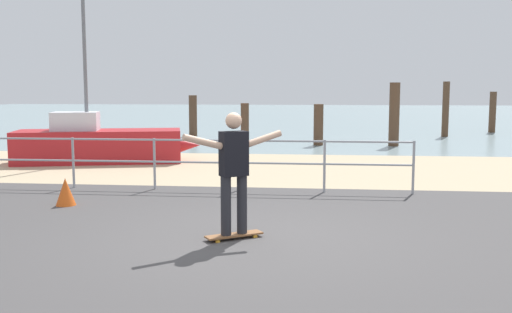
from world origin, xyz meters
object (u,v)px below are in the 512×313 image
Objects in this scene: sailboat at (105,144)px; skateboarder at (234,166)px; traffic_cone at (66,192)px; skateboard at (234,235)px.

sailboat reaches higher than skateboarder.
skateboarder is 3.30× the size of traffic_cone.
sailboat is 3.07× the size of skateboarder.
traffic_cone is (-3.24, 1.93, -0.77)m from skateboarder.
sailboat is at bearing 121.23° from skateboarder.
skateboarder is at bearing -30.78° from traffic_cone.
sailboat is 9.02m from skateboard.
sailboat is 5.96m from traffic_cone.
sailboat reaches higher than skateboard.
skateboarder is (4.67, -7.70, 0.50)m from sailboat.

